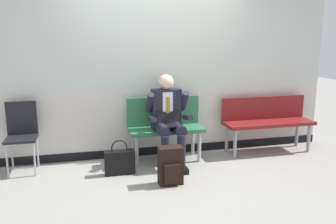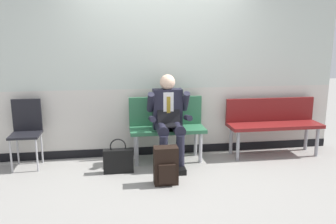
{
  "view_description": "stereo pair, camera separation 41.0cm",
  "coord_description": "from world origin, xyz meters",
  "px_view_note": "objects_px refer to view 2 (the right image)",
  "views": [
    {
      "loc": [
        -1.06,
        -4.33,
        1.73
      ],
      "look_at": [
        0.02,
        0.04,
        0.75
      ],
      "focal_mm": 37.19,
      "sensor_mm": 36.0,
      "label": 1
    },
    {
      "loc": [
        -0.66,
        -4.41,
        1.73
      ],
      "look_at": [
        0.02,
        0.04,
        0.75
      ],
      "focal_mm": 37.19,
      "sensor_mm": 36.0,
      "label": 2
    }
  ],
  "objects_px": {
    "bench_empty": "(273,121)",
    "backpack": "(166,166)",
    "handbag": "(118,160)",
    "bench_with_person": "(167,124)",
    "folding_chair": "(26,127)",
    "person_seated": "(169,118)"
  },
  "relations": [
    {
      "from": "bench_empty",
      "to": "backpack",
      "type": "xyz_separation_m",
      "value": [
        -1.73,
        -0.87,
        -0.28
      ]
    },
    {
      "from": "handbag",
      "to": "bench_with_person",
      "type": "bearing_deg",
      "value": 31.25
    },
    {
      "from": "backpack",
      "to": "folding_chair",
      "type": "relative_size",
      "value": 0.51
    },
    {
      "from": "bench_empty",
      "to": "backpack",
      "type": "height_order",
      "value": "bench_empty"
    },
    {
      "from": "backpack",
      "to": "handbag",
      "type": "bearing_deg",
      "value": 141.07
    },
    {
      "from": "person_seated",
      "to": "handbag",
      "type": "distance_m",
      "value": 0.88
    },
    {
      "from": "backpack",
      "to": "folding_chair",
      "type": "height_order",
      "value": "folding_chair"
    },
    {
      "from": "person_seated",
      "to": "bench_empty",
      "type": "bearing_deg",
      "value": 6.85
    },
    {
      "from": "person_seated",
      "to": "folding_chair",
      "type": "xyz_separation_m",
      "value": [
        -1.9,
        0.22,
        -0.11
      ]
    },
    {
      "from": "bench_with_person",
      "to": "bench_empty",
      "type": "xyz_separation_m",
      "value": [
        1.59,
        -0.01,
        -0.01
      ]
    },
    {
      "from": "bench_empty",
      "to": "handbag",
      "type": "distance_m",
      "value": 2.35
    },
    {
      "from": "bench_with_person",
      "to": "handbag",
      "type": "xyz_separation_m",
      "value": [
        -0.69,
        -0.42,
        -0.36
      ]
    },
    {
      "from": "bench_with_person",
      "to": "folding_chair",
      "type": "xyz_separation_m",
      "value": [
        -1.9,
        0.02,
        0.02
      ]
    },
    {
      "from": "bench_empty",
      "to": "folding_chair",
      "type": "height_order",
      "value": "folding_chair"
    },
    {
      "from": "bench_with_person",
      "to": "folding_chair",
      "type": "bearing_deg",
      "value": 179.43
    },
    {
      "from": "backpack",
      "to": "handbag",
      "type": "height_order",
      "value": "backpack"
    },
    {
      "from": "backpack",
      "to": "handbag",
      "type": "xyz_separation_m",
      "value": [
        -0.56,
        0.45,
        -0.06
      ]
    },
    {
      "from": "handbag",
      "to": "folding_chair",
      "type": "xyz_separation_m",
      "value": [
        -1.21,
        0.44,
        0.38
      ]
    },
    {
      "from": "person_seated",
      "to": "handbag",
      "type": "bearing_deg",
      "value": -162.05
    },
    {
      "from": "person_seated",
      "to": "folding_chair",
      "type": "distance_m",
      "value": 1.92
    },
    {
      "from": "backpack",
      "to": "folding_chair",
      "type": "xyz_separation_m",
      "value": [
        -1.76,
        0.89,
        0.32
      ]
    },
    {
      "from": "handbag",
      "to": "folding_chair",
      "type": "distance_m",
      "value": 1.34
    }
  ]
}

